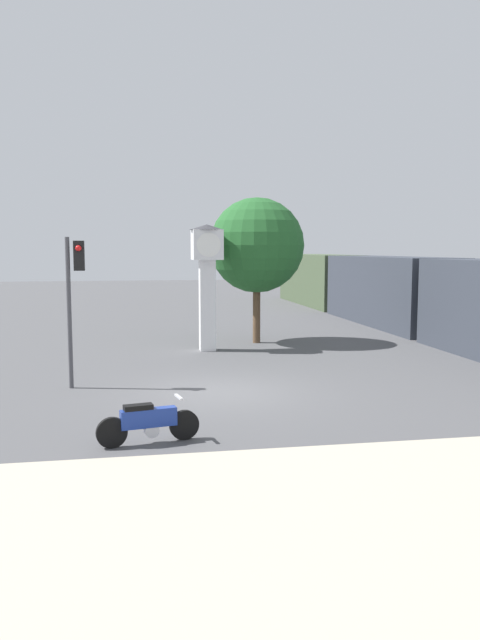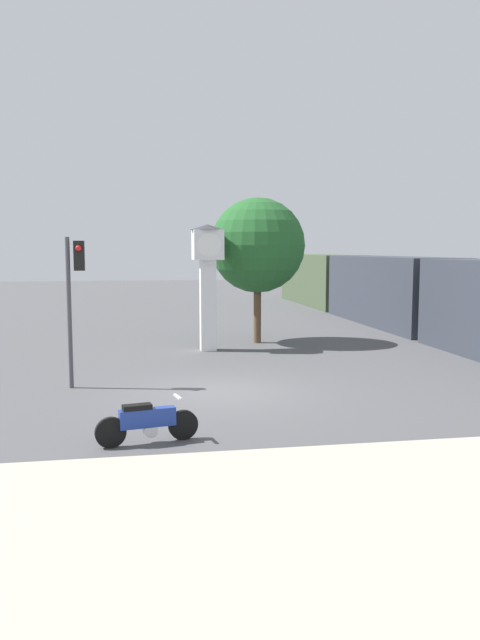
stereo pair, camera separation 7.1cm
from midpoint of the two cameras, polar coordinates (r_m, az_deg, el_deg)
name	(u,v)px [view 2 (the right image)]	position (r m, az deg, el deg)	size (l,w,h in m)	color
ground_plane	(220,392)	(16.68, -1.70, -6.60)	(120.00, 120.00, 0.00)	#4C4C4F
sidewalk_strip	(303,521)	(9.08, 6.00, -17.79)	(36.00, 6.00, 0.10)	#B2A893
motorcycle	(147,422)	(12.42, -8.32, -9.21)	(2.01, 0.59, 0.90)	black
clock_tower	(208,267)	(23.15, -2.88, 4.85)	(1.31, 1.31, 4.68)	white
freight_train	(390,291)	(32.34, 13.60, 2.64)	(2.80, 34.36, 3.40)	#333842
traffic_light	(74,285)	(17.37, -14.81, 3.14)	(0.50, 0.35, 4.10)	#47474C
street_tree	(258,246)	(25.04, 1.70, 6.82)	(3.78, 3.78, 5.82)	brown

